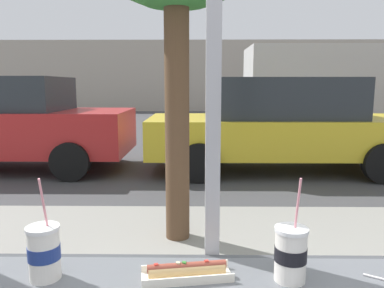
{
  "coord_description": "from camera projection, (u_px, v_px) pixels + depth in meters",
  "views": [
    {
      "loc": [
        -0.06,
        -1.18,
        1.54
      ],
      "look_at": [
        -0.1,
        2.08,
        1.02
      ],
      "focal_mm": 34.33,
      "sensor_mm": 36.0,
      "label": 1
    }
  ],
  "objects": [
    {
      "name": "sidewalk_strip",
      "position": [
        203.0,
        270.0,
        2.97
      ],
      "size": [
        16.0,
        2.8,
        0.12
      ],
      "primitive_type": "cube",
      "color": "gray",
      "rests_on": "ground"
    },
    {
      "name": "soda_cup_left",
      "position": [
        291.0,
        253.0,
        1.11
      ],
      "size": [
        0.1,
        0.1,
        0.33
      ],
      "color": "silver",
      "rests_on": "window_counter"
    },
    {
      "name": "parked_car_red",
      "position": [
        12.0,
        123.0,
        6.71
      ],
      "size": [
        4.17,
        1.92,
        1.69
      ],
      "color": "red",
      "rests_on": "ground"
    },
    {
      "name": "parked_car_yellow",
      "position": [
        280.0,
        124.0,
        6.65
      ],
      "size": [
        4.7,
        2.06,
        1.67
      ],
      "color": "gold",
      "rests_on": "ground"
    },
    {
      "name": "building_facade_far",
      "position": [
        198.0,
        76.0,
        22.23
      ],
      "size": [
        28.0,
        1.2,
        4.17
      ],
      "primitive_type": "cube",
      "color": "#A89E8E",
      "rests_on": "ground"
    },
    {
      "name": "hotdog_tray_far",
      "position": [
        187.0,
        271.0,
        1.13
      ],
      "size": [
        0.29,
        0.14,
        0.05
      ],
      "color": "silver",
      "rests_on": "window_counter"
    },
    {
      "name": "ground_plane",
      "position": [
        199.0,
        147.0,
        9.3
      ],
      "size": [
        60.0,
        60.0,
        0.0
      ],
      "primitive_type": "plane",
      "color": "#424244"
    },
    {
      "name": "box_truck",
      "position": [
        354.0,
        86.0,
        11.66
      ],
      "size": [
        6.99,
        2.44,
        2.73
      ],
      "color": "beige",
      "rests_on": "ground"
    },
    {
      "name": "soda_cup_right",
      "position": [
        44.0,
        252.0,
        1.12
      ],
      "size": [
        0.1,
        0.1,
        0.33
      ],
      "color": "white",
      "rests_on": "window_counter"
    }
  ]
}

